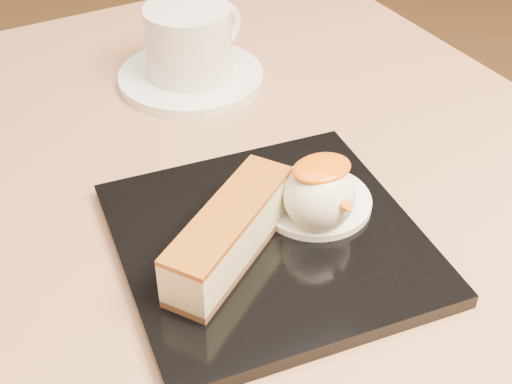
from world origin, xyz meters
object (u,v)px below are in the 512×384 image
ice_cream_scoop (319,195)px  cheesecake (230,233)px  saucer (191,77)px  table (178,340)px  dessert_plate (269,242)px  coffee_cup (190,39)px

ice_cream_scoop → cheesecake: bearing=180.0°
saucer → table: bearing=-120.7°
dessert_plate → table: bearing=125.6°
cheesecake → saucer: (0.09, 0.26, -0.03)m
saucer → coffee_cup: bearing=17.9°
dessert_plate → saucer: dessert_plate is taller
dessert_plate → saucer: bearing=77.9°
dessert_plate → ice_cream_scoop: size_ratio=4.03×
saucer → coffee_cup: 0.04m
table → ice_cream_scoop: (0.09, -0.08, 0.19)m
cheesecake → ice_cream_scoop: ice_cream_scoop is taller
cheesecake → coffee_cup: 0.28m
dessert_plate → coffee_cup: bearing=77.4°
table → cheesecake: (0.02, -0.08, 0.19)m
dessert_plate → cheesecake: bearing=-171.9°
cheesecake → dessert_plate: bearing=-25.5°
table → cheesecake: bearing=-76.9°
ice_cream_scoop → coffee_cup: bearing=86.1°
dessert_plate → ice_cream_scoop: (0.04, -0.00, 0.03)m
table → saucer: saucer is taller
table → ice_cream_scoop: size_ratio=14.67×
dessert_plate → ice_cream_scoop: ice_cream_scoop is taller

